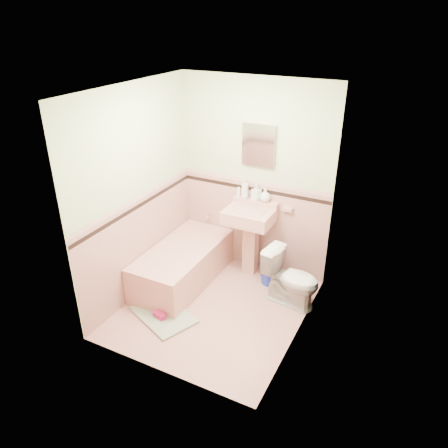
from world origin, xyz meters
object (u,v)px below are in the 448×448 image
at_px(soap_bottle_left, 245,188).
at_px(medicine_cabinet, 259,145).
at_px(soap_bottle_right, 265,195).
at_px(sink, 249,243).
at_px(soap_bottle_mid, 256,192).
at_px(toilet, 292,278).
at_px(shoe, 160,315).
at_px(bathtub, 183,265).
at_px(bucket, 270,273).

bearing_deg(soap_bottle_left, medicine_cabinet, 11.11).
bearing_deg(soap_bottle_right, sink, -124.78).
bearing_deg(medicine_cabinet, soap_bottle_mid, -79.51).
bearing_deg(sink, soap_bottle_right, 55.22).
bearing_deg(soap_bottle_mid, sink, -91.77).
xyz_separation_m(medicine_cabinet, toilet, (0.71, -0.56, -1.36)).
xyz_separation_m(soap_bottle_left, shoe, (-0.36, -1.50, -1.07)).
xyz_separation_m(bathtub, soap_bottle_left, (0.53, 0.71, 0.90)).
bearing_deg(medicine_cabinet, bathtub, -132.58).
bearing_deg(bucket, bathtub, -155.69).
distance_m(bathtub, bucket, 1.12).
bearing_deg(bucket, soap_bottle_right, 130.89).
height_order(medicine_cabinet, soap_bottle_right, medicine_cabinet).
bearing_deg(bathtub, toilet, 7.53).
xyz_separation_m(sink, soap_bottle_right, (0.13, 0.18, 0.62)).
height_order(bathtub, medicine_cabinet, medicine_cabinet).
xyz_separation_m(medicine_cabinet, soap_bottle_mid, (0.01, -0.03, -0.59)).
relative_size(medicine_cabinet, bucket, 1.83).
bearing_deg(bucket, sink, 168.54).
height_order(bucket, shoe, bucket).
distance_m(sink, soap_bottle_mid, 0.66).
xyz_separation_m(soap_bottle_left, soap_bottle_mid, (0.16, 0.00, -0.02)).
xyz_separation_m(sink, shoe, (-0.51, -1.32, -0.41)).
relative_size(soap_bottle_right, toilet, 0.26).
bearing_deg(toilet, bucket, 61.97).
distance_m(bathtub, soap_bottle_left, 1.26).
xyz_separation_m(bathtub, medicine_cabinet, (0.68, 0.74, 1.47)).
relative_size(medicine_cabinet, toilet, 0.76).
bearing_deg(shoe, bathtub, 117.53).
relative_size(soap_bottle_left, toilet, 0.37).
xyz_separation_m(soap_bottle_mid, bucket, (0.34, -0.25, -0.96)).
bearing_deg(soap_bottle_right, bathtub, -138.59).
xyz_separation_m(soap_bottle_mid, toilet, (0.70, -0.53, -0.77)).
bearing_deg(soap_bottle_right, soap_bottle_mid, 180.00).
height_order(medicine_cabinet, bucket, medicine_cabinet).
relative_size(sink, shoe, 6.12).
distance_m(bathtub, medicine_cabinet, 1.78).
distance_m(sink, soap_bottle_right, 0.66).
distance_m(soap_bottle_mid, bucket, 1.05).
height_order(soap_bottle_right, toilet, soap_bottle_right).
distance_m(bathtub, sink, 0.90).
bearing_deg(sink, soap_bottle_left, 130.32).
bearing_deg(shoe, soap_bottle_left, 92.00).
height_order(soap_bottle_right, bucket, soap_bottle_right).
xyz_separation_m(sink, soap_bottle_left, (-0.15, 0.18, 0.66)).
bearing_deg(soap_bottle_left, soap_bottle_mid, 0.00).
distance_m(bathtub, soap_bottle_mid, 1.32).
xyz_separation_m(bathtub, soap_bottle_right, (0.81, 0.71, 0.86)).
xyz_separation_m(sink, toilet, (0.71, -0.35, -0.13)).
xyz_separation_m(toilet, bucket, (-0.37, 0.28, -0.20)).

